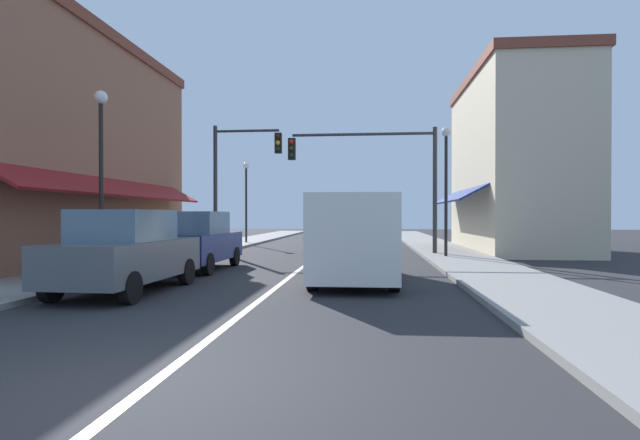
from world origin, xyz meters
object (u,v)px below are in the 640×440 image
Objects in this scene: parked_car_nearest_left at (126,252)px; parked_car_second_left at (197,241)px; van_in_lane at (355,236)px; traffic_signal_mast_arm at (380,166)px; traffic_signal_left_corner at (237,169)px; street_lamp_right_mid at (446,171)px; street_lamp_left_near at (101,152)px; street_lamp_left_far at (246,189)px.

parked_car_second_left is at bearing 91.91° from parked_car_nearest_left.
van_in_lane is 8.78m from traffic_signal_mast_arm.
parked_car_nearest_left is 0.73× the size of traffic_signal_left_corner.
street_lamp_right_mid is at bearing -17.13° from traffic_signal_left_corner.
street_lamp_left_near is at bearing 128.39° from parked_car_nearest_left.
traffic_signal_left_corner reaches higher than street_lamp_right_mid.
van_in_lane is at bearing -67.12° from street_lamp_left_far.
traffic_signal_left_corner is (-5.54, 9.57, 2.61)m from van_in_lane.
traffic_signal_left_corner reaches higher than van_in_lane.
traffic_signal_mast_arm is 1.23× the size of street_lamp_right_mid.
traffic_signal_mast_arm is at bearing 63.75° from parked_car_nearest_left.
street_lamp_right_mid reaches higher than van_in_lane.
street_lamp_right_mid is (8.10, 4.62, 2.47)m from parked_car_second_left.
street_lamp_left_near is (-2.06, -1.75, 2.50)m from parked_car_second_left.
van_in_lane is 1.10× the size of street_lamp_left_far.
street_lamp_left_far is (-1.85, 18.08, 2.30)m from parked_car_nearest_left.
traffic_signal_mast_arm is at bearing 45.66° from street_lamp_left_near.
parked_car_second_left is 0.79× the size of van_in_lane.
traffic_signal_mast_arm is 10.53m from street_lamp_left_far.
street_lamp_left_far is (-1.12, 6.21, -0.58)m from traffic_signal_left_corner.
parked_car_nearest_left is 5.33m from van_in_lane.
street_lamp_right_mid is 1.06× the size of street_lamp_left_far.
street_lamp_right_mid reaches higher than parked_car_second_left.
van_in_lane is 1.03× the size of street_lamp_left_near.
traffic_signal_mast_arm reaches higher than van_in_lane.
parked_car_nearest_left is at bearing -154.93° from van_in_lane.
van_in_lane is at bearing -95.46° from traffic_signal_mast_arm.
parked_car_nearest_left is at bearing -89.04° from parked_car_second_left.
street_lamp_left_near is 1.07× the size of street_lamp_left_far.
traffic_signal_mast_arm is 11.02m from street_lamp_left_near.
traffic_signal_left_corner is (-0.70, 7.33, 2.88)m from parked_car_second_left.
parked_car_nearest_left and parked_car_second_left have the same top height.
traffic_signal_mast_arm is (5.64, 6.13, 2.81)m from parked_car_second_left.
van_in_lane is 11.37m from traffic_signal_left_corner.
street_lamp_left_far is (-7.46, 7.41, -0.51)m from traffic_signal_mast_arm.
traffic_signal_mast_arm is 1.08× the size of traffic_signal_left_corner.
van_in_lane is at bearing -115.40° from street_lamp_right_mid.
street_lamp_left_far is (-1.82, 13.54, 2.30)m from parked_car_second_left.
parked_car_second_left is 9.64m from street_lamp_right_mid.
traffic_signal_mast_arm is 6.46m from traffic_signal_left_corner.
traffic_signal_left_corner reaches higher than parked_car_second_left.
street_lamp_left_far reaches higher than parked_car_second_left.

